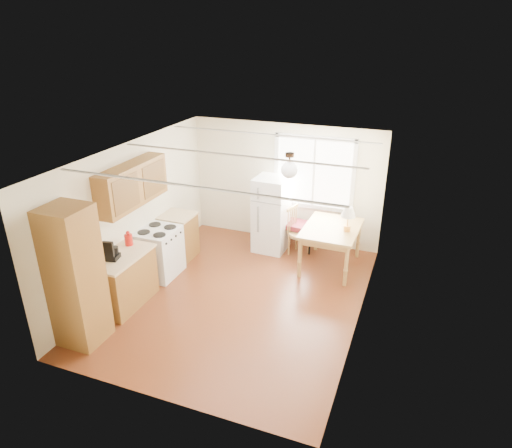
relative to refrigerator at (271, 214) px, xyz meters
The scene contains 11 objects.
room_shell 1.97m from the refrigerator, 87.00° to the right, with size 4.60×5.60×2.62m.
kitchen_run 3.01m from the refrigerator, 122.40° to the right, with size 0.65×3.40×2.20m.
window_unit 1.19m from the refrigerator, 38.82° to the left, with size 1.64×0.05×1.51m.
pendant_light 2.25m from the refrigerator, 62.08° to the right, with size 0.26×0.26×0.40m.
refrigerator is the anchor object (origin of this frame).
bench 0.44m from the refrigerator, 38.19° to the left, with size 1.31×0.62×0.58m.
dining_table 1.33m from the refrigerator, 13.45° to the right, with size 1.01×1.34×0.82m.
chair 0.55m from the refrigerator, ahead, with size 0.47×0.46×0.98m.
table_lamp 1.68m from the refrigerator, 13.11° to the right, with size 0.27×0.27×0.46m.
coffee_maker 3.35m from the refrigerator, 118.99° to the right, with size 0.21×0.25×0.34m.
kettle 2.94m from the refrigerator, 125.16° to the right, with size 0.13×0.13×0.26m.
Camera 1 is at (2.63, -6.11, 4.29)m, focal length 32.00 mm.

